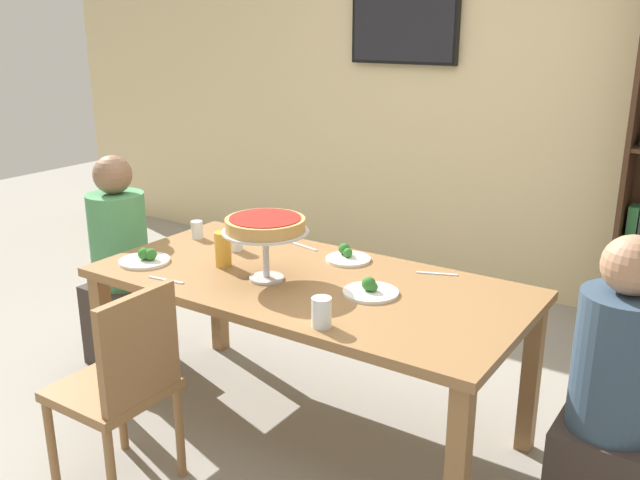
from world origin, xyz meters
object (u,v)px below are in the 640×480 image
Objects in this scene: salad_plate_spare at (347,257)px; water_glass_clear_far at (322,312)px; diner_head_east at (610,416)px; beer_glass_amber_tall at (223,249)px; television at (404,27)px; cutlery_knife_near at (304,246)px; deep_dish_pizza_stand at (265,228)px; water_glass_clear_spare at (197,230)px; cutlery_fork_far at (166,280)px; dining_table at (307,296)px; chair_near_left at (123,382)px; diner_head_west at (122,277)px; water_glass_clear_near at (235,239)px; salad_plate_far_diner at (370,290)px; cutlery_fork_near at (437,274)px; salad_plate_near_diner at (145,259)px.

salad_plate_spare is 0.75m from water_glass_clear_far.
beer_glass_amber_tall is at bearing 3.03° from diner_head_east.
diner_head_east is (1.91, -2.09, -1.27)m from television.
cutlery_knife_near is at bearing 70.88° from beer_glass_amber_tall.
water_glass_clear_spare is at bearing 157.56° from deep_dish_pizza_stand.
deep_dish_pizza_stand is (0.50, -2.21, -0.79)m from television.
dining_table is at bearing 28.09° from cutlery_fork_far.
beer_glass_amber_tall is 0.89× the size of cutlery_fork_far.
cutlery_knife_near is (0.08, 1.11, 0.26)m from chair_near_left.
cutlery_fork_far is at bearing -86.49° from television.
beer_glass_amber_tall is 0.46m from water_glass_clear_spare.
diner_head_west is at bearing -166.62° from salad_plate_spare.
chair_near_left is at bearing -84.19° from beer_glass_amber_tall.
water_glass_clear_near is at bearing 147.91° from deep_dish_pizza_stand.
salad_plate_spare is at bearing 133.91° from salad_plate_far_diner.
cutlery_fork_far is (-0.94, -0.71, 0.00)m from cutlery_fork_near.
diner_head_west is 0.54m from water_glass_clear_spare.
dining_table is 10.49× the size of cutlery_knife_near.
cutlery_fork_near is 1.18m from cutlery_fork_far.
water_glass_clear_spare is at bearing 20.42° from diner_head_west.
water_glass_clear_spare is at bearing 26.42° from chair_near_left.
water_glass_clear_near is 0.64× the size of cutlery_knife_near.
television reaches higher than cutlery_fork_near.
diner_head_east is at bearing 7.17° from salad_plate_near_diner.
salad_plate_far_diner is 0.43m from salad_plate_spare.
diner_head_west is at bearing 173.90° from deep_dish_pizza_stand.
cutlery_fork_far is at bearing -127.72° from salad_plate_spare.
television is 3.77× the size of salad_plate_spare.
cutlery_knife_near is (-0.26, 0.36, 0.08)m from dining_table.
diner_head_east is 10.20× the size of water_glass_clear_far.
water_glass_clear_far is (0.46, -0.27, -0.18)m from deep_dish_pizza_stand.
water_glass_clear_near is at bearing -161.35° from salad_plate_spare.
salad_plate_far_diner is (1.06, 0.24, 0.00)m from salad_plate_near_diner.
water_glass_clear_far is (1.06, -0.14, 0.04)m from salad_plate_near_diner.
salad_plate_near_diner is 2.07× the size of water_glass_clear_far.
television is 2.40m from deep_dish_pizza_stand.
dining_table is at bearing -14.26° from water_glass_clear_near.
beer_glass_amber_tall reaches higher than cutlery_fork_far.
salad_plate_far_diner reaches higher than cutlery_knife_near.
cutlery_fork_far is (-0.81, -0.35, -0.02)m from salad_plate_far_diner.
television is 2.67m from cutlery_fork_far.
water_glass_clear_near is (-0.17, 0.88, 0.31)m from chair_near_left.
cutlery_knife_near is at bearing 42.22° from water_glass_clear_near.
cutlery_fork_far is at bearing -26.62° from diner_head_west.
television is 3.39× the size of salad_plate_near_diner.
salad_plate_far_diner is 0.37m from water_glass_clear_far.
water_glass_clear_near is 0.99m from cutlery_fork_near.
chair_near_left is 3.73× the size of salad_plate_near_diner.
water_glass_clear_far is (0.73, -0.30, -0.02)m from beer_glass_amber_tall.
dining_table is 10.49× the size of cutlery_fork_far.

